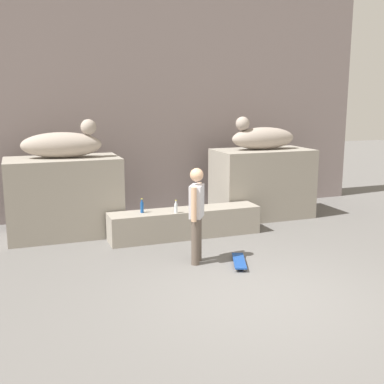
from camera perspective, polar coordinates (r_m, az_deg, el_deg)
The scene contains 11 objects.
ground_plane at distance 7.19m, azimuth 7.79°, elevation -12.13°, with size 40.00×40.00×0.00m, color #605E5B.
facade_wall at distance 12.00m, azimuth -5.10°, elevation 11.39°, with size 11.33×0.60×5.74m, color gray.
pedestal_left at distance 10.20m, azimuth -15.03°, elevation -0.57°, with size 2.28×1.24×1.63m, color gray.
pedestal_right at distance 11.53m, azimuth 8.37°, elevation 1.04°, with size 2.28×1.24×1.63m, color gray.
statue_reclining_left at distance 10.03m, azimuth -15.15°, elevation 5.58°, with size 1.67×0.80×0.78m.
statue_reclining_right at distance 11.37m, azimuth 8.37°, elevation 6.48°, with size 1.60×0.57×0.78m.
ledge_block at distance 9.84m, azimuth -0.83°, elevation -3.74°, with size 3.15×0.61×0.58m, color gray.
skater at distance 8.16m, azimuth 0.55°, elevation -2.33°, with size 0.36×0.47×1.67m.
skateboard at distance 8.35m, azimuth 5.66°, elevation -8.21°, with size 0.48×0.82×0.08m.
bottle_blue at distance 9.52m, azimuth -6.00°, elevation -1.79°, with size 0.07×0.07×0.29m.
bottle_clear at distance 9.46m, azimuth -1.94°, elevation -1.90°, with size 0.06×0.06×0.26m.
Camera 1 is at (-3.15, -5.80, 2.85)m, focal length 44.58 mm.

